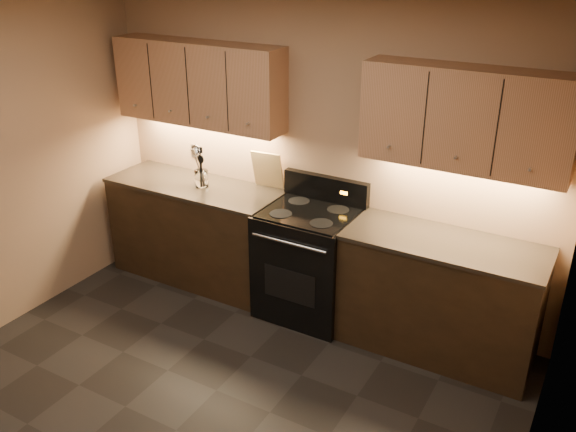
{
  "coord_description": "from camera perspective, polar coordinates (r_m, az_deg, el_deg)",
  "views": [
    {
      "loc": [
        2.14,
        -2.27,
        2.91
      ],
      "look_at": [
        0.01,
        1.45,
        0.97
      ],
      "focal_mm": 38.0,
      "sensor_mm": 36.0,
      "label": 1
    }
  ],
  "objects": [
    {
      "name": "black_spoon",
      "position": [
        5.41,
        -8.04,
        4.49
      ],
      "size": [
        0.11,
        0.13,
        0.3
      ],
      "primitive_type": null,
      "rotation": [
        0.24,
        0.11,
        0.15
      ],
      "color": "black",
      "rests_on": "utensil_crock"
    },
    {
      "name": "upper_cab_left",
      "position": [
        5.36,
        -8.38,
        12.18
      ],
      "size": [
        1.6,
        0.3,
        0.7
      ],
      "primitive_type": "cube",
      "color": "tan",
      "rests_on": "wall_back"
    },
    {
      "name": "floor",
      "position": [
        4.26,
        -10.42,
        -19.11
      ],
      "size": [
        4.0,
        4.0,
        0.0
      ],
      "primitive_type": "plane",
      "color": "black",
      "rests_on": "ground"
    },
    {
      "name": "cutting_board",
      "position": [
        5.29,
        -1.92,
        4.33
      ],
      "size": [
        0.28,
        0.13,
        0.34
      ],
      "primitive_type": "cube",
      "rotation": [
        0.26,
        0.0,
        0.09
      ],
      "color": "#DAB375",
      "rests_on": "counter_left"
    },
    {
      "name": "counter_right",
      "position": [
        4.76,
        13.98,
        -7.32
      ],
      "size": [
        1.46,
        0.62,
        0.93
      ],
      "color": "black",
      "rests_on": "ground"
    },
    {
      "name": "wall_right",
      "position": [
        2.78,
        21.75,
        -12.9
      ],
      "size": [
        0.04,
        4.0,
        2.6
      ],
      "primitive_type": "cube",
      "color": "#9E7A5C",
      "rests_on": "ground"
    },
    {
      "name": "upper_cab_right",
      "position": [
        4.37,
        16.32,
        8.72
      ],
      "size": [
        1.44,
        0.3,
        0.7
      ],
      "primitive_type": "cube",
      "color": "tan",
      "rests_on": "wall_back"
    },
    {
      "name": "steel_spatula",
      "position": [
        5.37,
        -7.89,
        4.68
      ],
      "size": [
        0.18,
        0.14,
        0.37
      ],
      "primitive_type": null,
      "rotation": [
        0.17,
        -0.21,
        -0.19
      ],
      "color": "silver",
      "rests_on": "utensil_crock"
    },
    {
      "name": "wall_back",
      "position": [
        5.04,
        3.04,
        5.73
      ],
      "size": [
        4.0,
        0.04,
        2.6
      ],
      "primitive_type": "cube",
      "color": "#9E7A5C",
      "rests_on": "ground"
    },
    {
      "name": "utensil_crock",
      "position": [
        5.41,
        -8.11,
        3.45
      ],
      "size": [
        0.15,
        0.15,
        0.15
      ],
      "color": "white",
      "rests_on": "counter_left"
    },
    {
      "name": "ceiling",
      "position": [
        3.14,
        -14.15,
        18.06
      ],
      "size": [
        4.0,
        4.0,
        0.0
      ],
      "primitive_type": "plane",
      "rotation": [
        3.14,
        0.0,
        0.0
      ],
      "color": "silver",
      "rests_on": "wall_back"
    },
    {
      "name": "stove",
      "position": [
        5.08,
        2.0,
        -4.24
      ],
      "size": [
        0.76,
        0.68,
        1.14
      ],
      "color": "black",
      "rests_on": "ground"
    },
    {
      "name": "counter_left",
      "position": [
        5.68,
        -8.49,
        -1.4
      ],
      "size": [
        1.62,
        0.62,
        0.93
      ],
      "color": "black",
      "rests_on": "ground"
    },
    {
      "name": "black_turner",
      "position": [
        5.36,
        -8.21,
        4.64
      ],
      "size": [
        0.11,
        0.13,
        0.36
      ],
      "primitive_type": null,
      "rotation": [
        -0.09,
        -0.01,
        0.3
      ],
      "color": "black",
      "rests_on": "utensil_crock"
    },
    {
      "name": "steel_skimmer",
      "position": [
        5.35,
        -7.83,
        4.58
      ],
      "size": [
        0.19,
        0.11,
        0.36
      ],
      "primitive_type": null,
      "rotation": [
        -0.06,
        -0.28,
        0.11
      ],
      "color": "silver",
      "rests_on": "utensil_crock"
    },
    {
      "name": "outlet_plate",
      "position": [
        5.76,
        -8.68,
        6.01
      ],
      "size": [
        0.08,
        0.01,
        0.12
      ],
      "primitive_type": "cube",
      "color": "#B2B5BA",
      "rests_on": "wall_back"
    }
  ]
}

